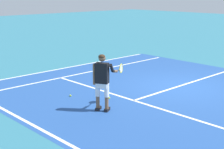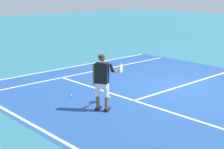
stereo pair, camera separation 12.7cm
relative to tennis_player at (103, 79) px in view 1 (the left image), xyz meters
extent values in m
plane|color=teal|center=(-0.01, 3.83, -0.99)|extent=(80.00, 80.00, 0.00)
cube|color=#234C93|center=(-0.01, 2.83, -0.99)|extent=(10.98, 10.28, 0.00)
cube|color=white|center=(-0.01, -2.11, -0.99)|extent=(10.98, 0.10, 0.01)
cube|color=white|center=(-0.01, 1.37, -0.99)|extent=(8.23, 0.10, 0.01)
cube|color=white|center=(-0.01, 4.57, -0.99)|extent=(0.10, 6.40, 0.01)
cube|color=white|center=(-4.12, 2.83, -0.99)|extent=(0.10, 9.88, 0.01)
cube|color=white|center=(-5.50, 2.83, -0.99)|extent=(0.10, 9.88, 0.01)
cube|color=black|center=(-0.14, -0.06, -0.94)|extent=(0.23, 0.30, 0.09)
cube|color=black|center=(0.11, 0.07, -0.94)|extent=(0.23, 0.30, 0.09)
cylinder|color=brown|center=(-0.12, -0.09, -0.72)|extent=(0.11, 0.11, 0.36)
cylinder|color=silver|center=(-0.12, -0.09, -0.33)|extent=(0.14, 0.14, 0.41)
cylinder|color=brown|center=(0.13, 0.04, -0.72)|extent=(0.11, 0.11, 0.36)
cylinder|color=silver|center=(0.13, 0.04, -0.33)|extent=(0.14, 0.14, 0.41)
cube|color=silver|center=(0.01, -0.03, -0.17)|extent=(0.39, 0.34, 0.20)
cube|color=black|center=(0.01, -0.03, 0.17)|extent=(0.44, 0.37, 0.60)
cylinder|color=brown|center=(-0.20, -0.14, 0.12)|extent=(0.09, 0.09, 0.62)
cylinder|color=black|center=(0.20, 0.18, 0.32)|extent=(0.20, 0.27, 0.29)
cylinder|color=brown|center=(0.13, 0.38, 0.18)|extent=(0.21, 0.29, 0.14)
sphere|color=brown|center=(0.00, -0.02, 0.62)|extent=(0.21, 0.21, 0.21)
ellipsoid|color=#382314|center=(0.01, -0.04, 0.67)|extent=(0.27, 0.27, 0.12)
cylinder|color=#232326|center=(0.04, 0.58, 0.15)|extent=(0.12, 0.19, 0.03)
cylinder|color=yellow|center=(-0.03, 0.71, 0.15)|extent=(0.07, 0.10, 0.02)
torus|color=yellow|center=(-0.12, 0.88, 0.15)|extent=(0.16, 0.27, 0.30)
cylinder|color=silver|center=(-0.12, 0.88, 0.15)|extent=(0.12, 0.22, 0.25)
sphere|color=#CCE02D|center=(-1.79, 0.13, -0.96)|extent=(0.07, 0.07, 0.07)
sphere|color=#CCE02D|center=(-0.71, 0.92, -0.96)|extent=(0.07, 0.07, 0.07)
camera|label=1|loc=(7.11, -6.35, 2.47)|focal=54.08mm
camera|label=2|loc=(7.19, -6.26, 2.47)|focal=54.08mm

